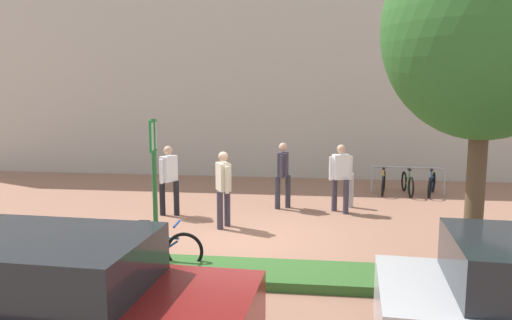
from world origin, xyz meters
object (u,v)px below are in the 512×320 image
at_px(bike_at_sign, 155,249).
at_px(person_suited_navy, 283,171).
at_px(parking_sign_post, 154,174).
at_px(bollard_steel, 351,190).
at_px(person_shirt_white, 169,176).
at_px(person_casual_tan, 341,174).
at_px(bike_rack_cluster, 407,183).
at_px(person_shirt_blue, 223,184).
at_px(tree_sidewalk, 486,29).
at_px(car_maroon_wagon, 52,307).

distance_m(bike_at_sign, person_suited_navy, 5.07).
xyz_separation_m(parking_sign_post, bike_at_sign, (-0.09, 0.22, -1.35)).
relative_size(bollard_steel, person_shirt_white, 0.52).
bearing_deg(person_casual_tan, person_suited_navy, 170.28).
distance_m(bike_rack_cluster, person_casual_tan, 3.26).
relative_size(person_shirt_white, person_shirt_blue, 1.00).
bearing_deg(person_shirt_blue, person_casual_tan, 33.15).
relative_size(parking_sign_post, bollard_steel, 2.91).
xyz_separation_m(person_casual_tan, person_suited_navy, (-1.46, 0.25, 0.00)).
height_order(person_shirt_white, person_shirt_blue, same).
bearing_deg(person_shirt_white, bollard_steel, 17.33).
relative_size(bike_rack_cluster, person_casual_tan, 1.22).
height_order(bike_rack_cluster, person_shirt_blue, person_shirt_blue).
height_order(tree_sidewalk, parking_sign_post, tree_sidewalk).
bearing_deg(car_maroon_wagon, person_shirt_white, 96.49).
xyz_separation_m(tree_sidewalk, bollard_steel, (-1.52, 5.23, -3.51)).
bearing_deg(parking_sign_post, person_suited_navy, 70.13).
distance_m(tree_sidewalk, parking_sign_post, 5.52).
relative_size(person_casual_tan, person_suited_navy, 1.00).
distance_m(person_shirt_white, person_casual_tan, 4.25).
bearing_deg(parking_sign_post, person_shirt_blue, 78.63).
distance_m(bike_rack_cluster, person_shirt_white, 7.07).
distance_m(parking_sign_post, person_suited_navy, 5.25).
height_order(person_casual_tan, person_suited_navy, same).
bearing_deg(tree_sidewalk, person_shirt_blue, 146.71).
xyz_separation_m(parking_sign_post, person_shirt_white, (-0.94, 3.83, -0.72)).
bearing_deg(bollard_steel, tree_sidewalk, -73.81).
relative_size(tree_sidewalk, person_casual_tan, 3.26).
distance_m(tree_sidewalk, car_maroon_wagon, 6.80).
bearing_deg(parking_sign_post, person_casual_tan, 55.16).
bearing_deg(bollard_steel, bike_at_sign, -125.87).
height_order(bike_rack_cluster, bollard_steel, bollard_steel).
distance_m(parking_sign_post, person_shirt_white, 4.01).
bearing_deg(person_shirt_blue, parking_sign_post, -101.37).
xyz_separation_m(person_shirt_blue, person_casual_tan, (2.64, 1.73, 0.00)).
bearing_deg(car_maroon_wagon, bike_rack_cluster, 61.58).
bearing_deg(person_suited_navy, bike_rack_cluster, 32.02).
bearing_deg(bike_rack_cluster, parking_sign_post, -126.71).
xyz_separation_m(person_shirt_white, person_suited_navy, (2.71, 1.06, 0.00)).
bearing_deg(person_suited_navy, person_casual_tan, -9.72).
relative_size(tree_sidewalk, bike_at_sign, 3.34).
xyz_separation_m(bike_rack_cluster, person_shirt_blue, (-4.70, -4.18, 0.63)).
relative_size(tree_sidewalk, car_maroon_wagon, 1.28).
bearing_deg(bike_rack_cluster, tree_sidewalk, -91.99).
bearing_deg(parking_sign_post, bike_rack_cluster, 53.29).
height_order(bollard_steel, car_maroon_wagon, car_maroon_wagon).
height_order(person_shirt_blue, person_casual_tan, same).
xyz_separation_m(tree_sidewalk, parking_sign_post, (-5.04, 0.01, -2.26)).
bearing_deg(person_casual_tan, parking_sign_post, -124.84).
distance_m(tree_sidewalk, person_shirt_white, 7.71).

